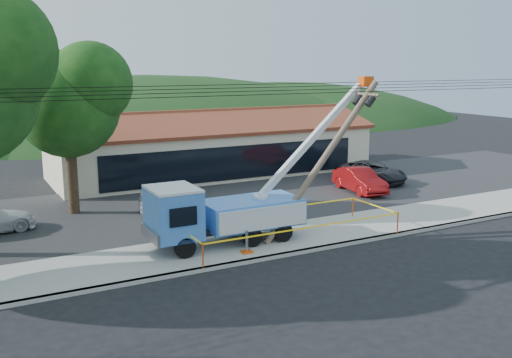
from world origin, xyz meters
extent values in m
plane|color=black|center=(0.00, 0.00, 0.00)|extent=(120.00, 120.00, 0.00)
cube|color=#A9A59E|center=(0.00, 2.10, 0.07)|extent=(60.00, 0.25, 0.15)
cube|color=#A9A59E|center=(0.00, 4.00, 0.07)|extent=(60.00, 4.00, 0.15)
cube|color=#28282B|center=(0.00, 12.00, 0.05)|extent=(60.00, 12.00, 0.10)
cube|color=beige|center=(4.00, 20.00, 1.70)|extent=(22.00, 8.00, 3.40)
cube|color=black|center=(4.00, 15.98, 1.43)|extent=(18.04, 0.08, 2.21)
cube|color=brown|center=(4.00, 18.00, 3.90)|extent=(22.50, 4.53, 1.52)
cube|color=brown|center=(4.00, 22.00, 3.90)|extent=(22.50, 4.53, 1.52)
cube|color=brown|center=(4.00, 20.00, 4.55)|extent=(22.50, 0.30, 0.25)
cylinder|color=#332316|center=(-7.00, 13.00, 2.09)|extent=(0.56, 0.56, 4.18)
sphere|color=#103C11|center=(-7.00, 13.00, 5.70)|extent=(5.25, 5.25, 5.25)
sphere|color=#103C11|center=(-8.05, 13.70, 6.65)|extent=(4.20, 4.20, 4.20)
sphere|color=#103C11|center=(-5.95, 12.30, 6.84)|extent=(4.20, 4.20, 4.20)
ellipsoid|color=#163714|center=(10.00, 55.00, 0.00)|extent=(89.60, 64.00, 32.00)
ellipsoid|color=#163714|center=(30.00, 55.00, 0.00)|extent=(72.80, 52.00, 26.00)
cylinder|color=black|center=(0.00, 3.10, 6.59)|extent=(60.00, 0.02, 0.02)
cylinder|color=black|center=(0.00, 3.60, 6.71)|extent=(60.00, 0.02, 0.02)
cylinder|color=black|center=(0.00, 4.10, 6.83)|extent=(60.00, 0.02, 0.02)
cylinder|color=black|center=(0.00, 4.50, 6.95)|extent=(60.00, 0.02, 0.02)
cylinder|color=black|center=(-4.47, 3.49, 0.57)|extent=(0.86, 0.29, 0.86)
cylinder|color=black|center=(-4.47, 5.49, 0.57)|extent=(0.86, 0.29, 0.86)
cylinder|color=black|center=(-1.43, 3.49, 0.57)|extent=(0.86, 0.29, 0.86)
cylinder|color=black|center=(-1.43, 5.49, 0.57)|extent=(0.86, 0.29, 0.86)
cylinder|color=black|center=(0.10, 3.49, 0.57)|extent=(0.86, 0.29, 0.86)
cylinder|color=black|center=(0.10, 5.49, 0.57)|extent=(0.86, 0.29, 0.86)
cube|color=black|center=(-2.00, 4.49, 0.81)|extent=(6.28, 0.95, 0.24)
cube|color=#3C71D6|center=(-4.57, 4.49, 1.76)|extent=(1.90, 2.28, 2.00)
cube|color=silver|center=(-4.57, 4.49, 2.81)|extent=(1.90, 2.28, 0.11)
cube|color=black|center=(-5.47, 4.49, 1.90)|extent=(0.08, 1.71, 0.86)
cube|color=gray|center=(-5.56, 4.49, 1.00)|extent=(0.14, 2.19, 0.48)
cube|color=#3C71D6|center=(-0.95, 4.49, 1.38)|extent=(4.38, 2.28, 1.14)
cylinder|color=silver|center=(-0.48, 4.49, 1.81)|extent=(0.67, 0.67, 0.57)
cube|color=silver|center=(2.27, 4.49, 4.52)|extent=(5.68, 0.27, 5.15)
cube|color=gray|center=(2.56, 4.49, 4.76)|extent=(3.41, 0.17, 3.10)
cube|color=#ED4A0C|center=(5.02, 4.30, 6.99)|extent=(0.57, 0.48, 0.48)
cube|color=#ED4A0C|center=(-2.00, 2.87, 0.18)|extent=(0.43, 0.43, 0.08)
cube|color=#ED4A0C|center=(0.48, 6.10, 0.18)|extent=(0.43, 0.43, 0.08)
cylinder|color=brown|center=(2.17, 3.58, 3.57)|extent=(5.93, 0.29, 7.03)
cube|color=brown|center=(4.56, 3.58, 6.44)|extent=(0.15, 1.62, 0.15)
cylinder|color=black|center=(4.38, 4.03, 6.17)|extent=(0.54, 0.32, 0.55)
cylinder|color=black|center=(4.38, 3.13, 6.17)|extent=(0.54, 0.32, 0.55)
cylinder|color=#ED4A0C|center=(-4.28, 2.09, 0.64)|extent=(0.06, 0.06, 0.99)
cylinder|color=#ED4A0C|center=(5.41, 2.09, 0.64)|extent=(0.06, 0.06, 0.99)
cylinder|color=#ED4A0C|center=(5.41, 5.44, 0.64)|extent=(0.06, 0.06, 0.99)
cylinder|color=#ED4A0C|center=(-4.28, 5.44, 0.64)|extent=(0.06, 0.06, 0.99)
cube|color=#E3BC0B|center=(0.56, 2.09, 1.09)|extent=(9.69, 0.01, 0.06)
cube|color=#E3BC0B|center=(5.41, 3.76, 1.09)|extent=(0.01, 3.35, 0.06)
cube|color=#E3BC0B|center=(0.56, 5.44, 1.09)|extent=(9.69, 0.01, 0.06)
cube|color=#E3BC0B|center=(-4.28, 3.76, 1.09)|extent=(0.01, 3.35, 0.06)
imported|color=#B6B8BE|center=(-3.29, 9.83, 0.00)|extent=(1.66, 3.94, 1.33)
imported|color=maroon|center=(9.39, 9.94, 0.00)|extent=(2.12, 4.58, 1.45)
imported|color=black|center=(11.95, 11.94, 0.00)|extent=(3.27, 5.28, 1.36)
camera|label=1|loc=(-12.24, -17.12, 7.83)|focal=40.00mm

